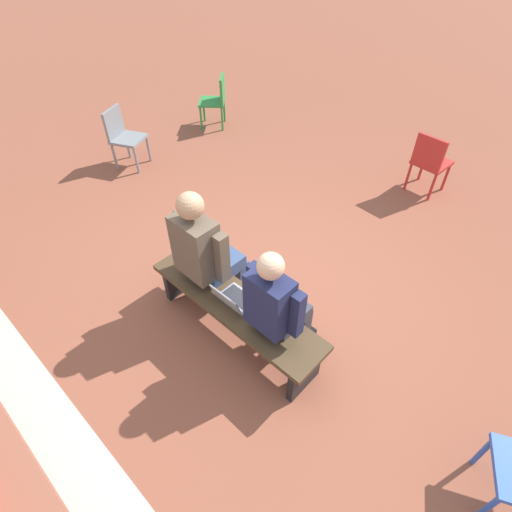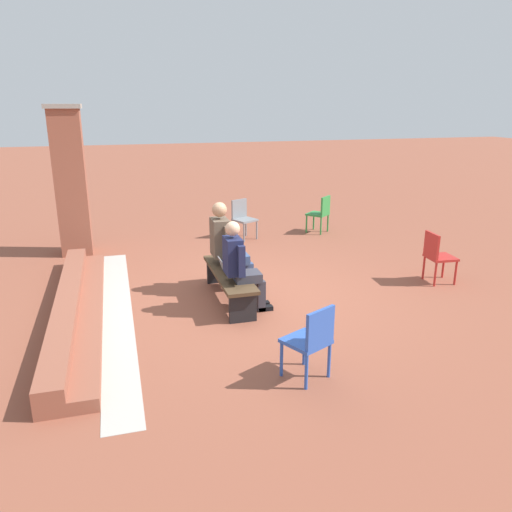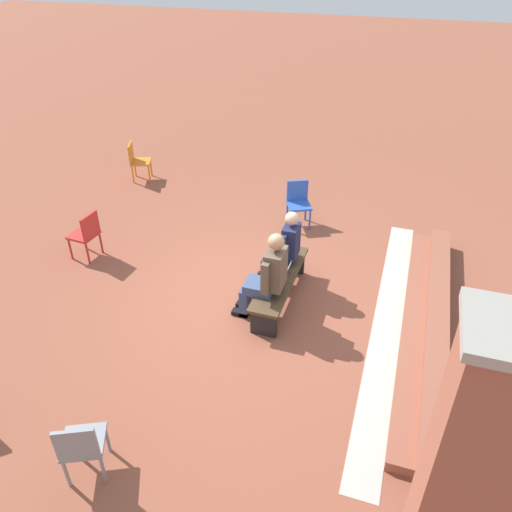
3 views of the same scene
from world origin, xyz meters
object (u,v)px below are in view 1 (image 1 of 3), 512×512
(plastic_chair_far_right, at_px, (123,134))
(person_student, at_px, (278,305))
(bench, at_px, (235,309))
(person_adult, at_px, (207,251))
(plastic_chair_far_left, at_px, (430,160))
(laptop, at_px, (233,299))
(plastic_chair_near_bench_right, at_px, (216,98))

(plastic_chair_far_right, bearing_deg, person_student, 165.14)
(bench, xyz_separation_m, person_adult, (0.41, -0.07, 0.39))
(plastic_chair_far_left, bearing_deg, person_adult, 80.37)
(person_student, relative_size, person_adult, 0.93)
(laptop, xyz_separation_m, plastic_chair_far_left, (-0.16, -3.43, -0.02))
(laptop, height_order, plastic_chair_near_bench_right, plastic_chair_near_bench_right)
(plastic_chair_near_bench_right, bearing_deg, plastic_chair_far_left, -171.60)
(person_adult, bearing_deg, laptop, 168.46)
(laptop, relative_size, plastic_chair_far_right, 0.38)
(person_student, xyz_separation_m, plastic_chair_near_bench_right, (3.82, -2.83, -0.22))
(person_adult, height_order, plastic_chair_near_bench_right, person_adult)
(bench, relative_size, person_adult, 1.27)
(person_adult, xyz_separation_m, plastic_chair_far_left, (-0.57, -3.35, -0.27))
(person_student, xyz_separation_m, plastic_chair_far_left, (0.27, -3.36, -0.22))
(person_student, bearing_deg, person_adult, -0.42)
(person_student, height_order, plastic_chair_far_left, person_student)
(laptop, height_order, plastic_chair_far_left, plastic_chair_far_left)
(plastic_chair_far_left, bearing_deg, person_student, 94.63)
(plastic_chair_far_left, bearing_deg, laptop, 87.35)
(laptop, distance_m, plastic_chair_far_right, 3.57)
(plastic_chair_near_bench_right, xyz_separation_m, plastic_chair_far_right, (0.01, 1.82, 0.00))
(plastic_chair_far_right, xyz_separation_m, plastic_chair_far_left, (-3.56, -2.34, 0.00))
(plastic_chair_near_bench_right, xyz_separation_m, plastic_chair_far_left, (-3.55, -0.52, 0.00))
(bench, xyz_separation_m, plastic_chair_near_bench_right, (3.40, -2.90, 0.13))
(plastic_chair_near_bench_right, height_order, plastic_chair_far_right, same)
(person_adult, bearing_deg, person_student, 179.58)
(plastic_chair_near_bench_right, bearing_deg, person_adult, 136.54)
(person_adult, bearing_deg, plastic_chair_near_bench_right, -43.46)
(bench, height_order, plastic_chair_far_right, plastic_chair_far_right)
(person_student, height_order, plastic_chair_near_bench_right, person_student)
(bench, distance_m, plastic_chair_near_bench_right, 4.47)
(person_adult, relative_size, plastic_chair_far_right, 1.68)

